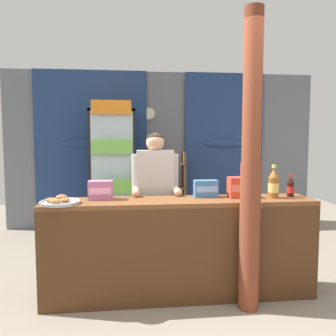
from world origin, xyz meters
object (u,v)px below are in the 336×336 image
Objects in this scene: shopkeeper at (155,188)px; pastry_tray at (60,201)px; bottle_shelf_rack at (170,190)px; timber_post at (251,169)px; snack_box_wafer at (101,190)px; snack_box_biscuit at (206,189)px; plastic_lawn_chair at (241,205)px; stall_counter at (182,242)px; soda_bottle_cola at (291,187)px; soda_bottle_iced_tea at (274,184)px; drink_fridge at (113,164)px; snack_box_crackers at (238,187)px.

shopkeeper is 1.04m from pastry_tray.
shopkeeper is (-0.38, -1.85, 0.31)m from bottle_shelf_rack.
snack_box_wafer is (-1.31, 0.40, -0.22)m from timber_post.
shopkeeper is at bearing 33.20° from snack_box_wafer.
shopkeeper is at bearing 144.47° from snack_box_biscuit.
plastic_lawn_chair is 2.71m from snack_box_wafer.
shopkeeper is (-0.20, 0.54, 0.43)m from stall_counter.
soda_bottle_cola is (1.11, 0.13, 0.47)m from stall_counter.
soda_bottle_iced_tea reaches higher than stall_counter.
soda_bottle_iced_tea is at bearing 41.42° from timber_post.
bottle_shelf_rack is 5.83× the size of soda_bottle_cola.
soda_bottle_cola reaches higher than stall_counter.
shopkeeper is (-0.77, 0.76, -0.26)m from timber_post.
snack_box_biscuit reaches higher than pastry_tray.
stall_counter is 2.38m from drink_fridge.
snack_box_wafer is at bearing 178.09° from snack_box_crackers.
timber_post is at bearing -44.41° from shopkeeper.
soda_bottle_cola reaches higher than snack_box_crackers.
shopkeeper is at bearing 152.85° from snack_box_crackers.
soda_bottle_cola is 2.20m from pastry_tray.
bottle_shelf_rack reaches higher than snack_box_crackers.
bottle_shelf_rack is 3.72× the size of pastry_tray.
stall_counter is 0.98× the size of timber_post.
stall_counter is 1.21m from soda_bottle_cola.
soda_bottle_iced_tea is at bearing -72.42° from bottle_shelf_rack.
plastic_lawn_chair is (1.23, 1.96, -0.07)m from stall_counter.
soda_bottle_iced_tea is (-0.32, -1.87, 0.58)m from plastic_lawn_chair.
soda_bottle_iced_tea is at bearing -22.31° from shopkeeper.
bottle_shelf_rack is 2.32m from snack_box_crackers.
pastry_tray is at bearing -177.38° from soda_bottle_iced_tea.
snack_box_crackers is (0.31, -0.06, 0.02)m from snack_box_biscuit.
soda_bottle_iced_tea is at bearing -99.65° from plastic_lawn_chair.
soda_bottle_iced_tea is at bearing -165.73° from soda_bottle_cola.
plastic_lawn_chair is (1.96, -0.24, -0.63)m from drink_fridge.
pastry_tray is at bearing -139.62° from plastic_lawn_chair.
stall_counter is 1.23× the size of drink_fridge.
shopkeeper is 0.58m from snack_box_biscuit.
soda_bottle_iced_tea is (0.91, 0.08, 0.51)m from stall_counter.
shopkeeper is 6.75× the size of snack_box_biscuit.
timber_post is 11.69× the size of soda_bottle_cola.
timber_post reaches higher than soda_bottle_cola.
timber_post is 0.49m from soda_bottle_iced_tea.
bottle_shelf_rack is at bearing 157.47° from plastic_lawn_chair.
soda_bottle_cola is at bearing 33.06° from timber_post.
bottle_shelf_rack reaches higher than pastry_tray.
snack_box_biscuit is at bearing 125.56° from timber_post.
bottle_shelf_rack is at bearing 92.41° from snack_box_biscuit.
drink_fridge is 2.76m from soda_bottle_cola.
shopkeeper is 1.37m from soda_bottle_cola.
drink_fridge reaches higher than shopkeeper.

